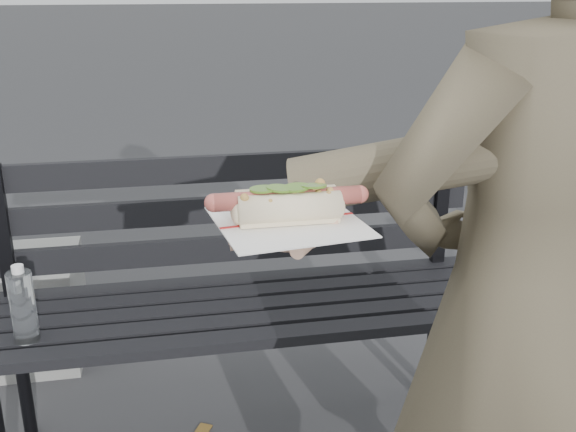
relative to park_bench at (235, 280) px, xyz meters
The scene contains 3 objects.
park_bench is the anchor object (origin of this frame).
person 1.00m from the park_bench, 65.31° to the right, with size 0.60×0.39×1.64m, color brown.
held_hotdog 1.08m from the park_bench, 78.79° to the right, with size 0.64×0.31×0.20m.
Camera 1 is at (-0.21, -0.84, 1.37)m, focal length 42.00 mm.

